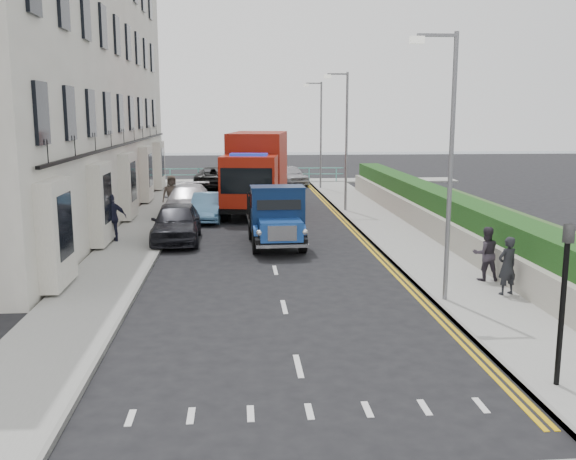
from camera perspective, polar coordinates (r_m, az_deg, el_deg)
The scene contains 23 objects.
ground at distance 18.82m, azimuth -0.79°, elevation -5.07°, with size 120.00×120.00×0.00m, color black.
pavement_west at distance 27.85m, azimuth -12.75°, elevation -0.13°, with size 2.40×38.00×0.12m, color gray.
pavement_east at distance 28.30m, azimuth 8.79°, elevation 0.17°, with size 2.60×38.00×0.12m, color gray.
promenade at distance 47.38m, azimuth -3.05°, elevation 4.34°, with size 30.00×2.50×0.12m, color gray.
sea_plane at distance 78.28m, azimuth -3.64°, elevation 6.66°, with size 120.00×120.00×0.00m, color slate.
terrace_west at distance 32.27m, azimuth -19.97°, elevation 13.59°, with size 6.31×30.20×14.25m.
garden_east at distance 28.66m, azimuth 12.56°, elevation 1.87°, with size 1.45×28.00×1.75m.
seafront_railing at distance 46.53m, azimuth -3.04°, elevation 4.88°, with size 13.00×0.08×1.11m.
lamp_near at distance 17.00m, azimuth 13.92°, elevation 6.66°, with size 1.23×0.18×7.00m.
lamp_mid at distance 32.56m, azimuth 5.02°, elevation 8.54°, with size 1.23×0.18×7.00m.
lamp_far at distance 42.45m, azimuth 2.78°, elevation 8.98°, with size 1.23×0.18×7.00m.
traffic_signal at distance 12.42m, azimuth 23.36°, elevation -4.16°, with size 0.16×0.20×3.10m.
bedford_lorry at distance 23.83m, azimuth -0.97°, elevation 0.85°, with size 2.11×5.00×2.33m.
red_lorry at distance 32.79m, azimuth -2.81°, elevation 5.33°, with size 3.66×7.97×4.03m.
parked_car_front at distance 25.58m, azimuth -9.89°, elevation 0.67°, with size 1.83×4.54×1.55m, color black.
parked_car_mid at distance 30.45m, azimuth -7.15°, elevation 2.04°, with size 1.37×3.92×1.29m, color #558AB7.
parked_car_rear at distance 31.60m, azimuth -8.87°, elevation 2.53°, with size 2.16×5.32×1.54m, color #B7B6BB.
seafront_car_left at distance 43.86m, azimuth -6.61°, elevation 4.69°, with size 2.42×5.25×1.46m, color black.
seafront_car_right at distance 45.46m, azimuth 0.20°, elevation 4.91°, with size 1.64×4.06×1.38m, color #A7A6AB.
pedestrian_east_near at distance 18.40m, azimuth 18.91°, elevation -3.03°, with size 0.59×0.38×1.61m, color black.
pedestrian_east_far at distance 19.78m, azimuth 17.17°, elevation -2.02°, with size 0.78×0.61×1.61m, color #332C36.
pedestrian_west_near at distance 25.55m, azimuth -15.34°, elevation 1.05°, with size 1.08×0.45×1.84m, color black.
pedestrian_west_far at distance 31.83m, azimuth -10.30°, elevation 3.09°, with size 0.93×0.61×1.91m, color #463B32.
Camera 1 is at (-1.15, -18.11, 5.00)m, focal length 40.00 mm.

